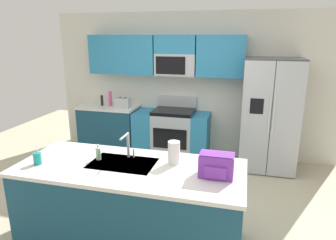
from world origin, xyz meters
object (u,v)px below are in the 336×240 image
at_px(bottle_pink, 110,98).
at_px(drink_cup_teal, 37,158).
at_px(pepper_mill, 102,100).
at_px(range_oven, 172,134).
at_px(soap_dispenser, 98,153).
at_px(backpack, 216,165).
at_px(sink_faucet, 128,143).
at_px(refrigerator, 269,115).
at_px(toaster, 123,103).
at_px(paper_towel_roll, 174,153).

bearing_deg(bottle_pink, drink_cup_teal, -80.79).
height_order(pepper_mill, drink_cup_teal, drink_cup_teal).
xyz_separation_m(range_oven, pepper_mill, (-1.37, -0.00, 0.55)).
distance_m(range_oven, soap_dispenser, 2.46).
distance_m(drink_cup_teal, soap_dispenser, 0.61).
bearing_deg(soap_dispenser, backpack, -3.88).
xyz_separation_m(sink_faucet, drink_cup_teal, (-0.84, -0.39, -0.10)).
bearing_deg(sink_faucet, bottle_pink, 119.15).
bearing_deg(refrigerator, backpack, -104.57).
distance_m(toaster, pepper_mill, 0.45).
bearing_deg(pepper_mill, sink_faucet, -57.60).
height_order(pepper_mill, paper_towel_roll, paper_towel_roll).
relative_size(toaster, bottle_pink, 1.00).
bearing_deg(pepper_mill, bottle_pink, 5.96).
relative_size(pepper_mill, drink_cup_teal, 0.80).
distance_m(range_oven, sink_faucet, 2.36).
distance_m(range_oven, backpack, 2.75).
distance_m(soap_dispenser, paper_towel_roll, 0.82).
distance_m(pepper_mill, soap_dispenser, 2.65).
height_order(toaster, sink_faucet, sink_faucet).
distance_m(drink_cup_teal, backpack, 1.82).
xyz_separation_m(bottle_pink, backpack, (2.25, -2.49, -0.02)).
relative_size(range_oven, sink_faucet, 4.82).
height_order(range_oven, paper_towel_roll, paper_towel_roll).
height_order(bottle_pink, drink_cup_teal, bottle_pink).
xyz_separation_m(range_oven, drink_cup_teal, (-0.77, -2.66, 0.52)).
height_order(pepper_mill, bottle_pink, bottle_pink).
height_order(sink_faucet, drink_cup_teal, sink_faucet).
xyz_separation_m(soap_dispenser, paper_towel_roll, (0.81, 0.10, 0.05)).
bearing_deg(drink_cup_teal, bottle_pink, 99.21).
distance_m(drink_cup_teal, paper_towel_roll, 1.41).
height_order(range_oven, sink_faucet, sink_faucet).
bearing_deg(soap_dispenser, paper_towel_roll, 7.13).
bearing_deg(pepper_mill, range_oven, 0.10).
bearing_deg(paper_towel_roll, drink_cup_teal, -164.69).
xyz_separation_m(sink_faucet, backpack, (0.97, -0.20, -0.05)).
distance_m(sink_faucet, soap_dispenser, 0.33).
height_order(pepper_mill, backpack, backpack).
xyz_separation_m(range_oven, toaster, (-0.92, -0.05, 0.55)).
bearing_deg(soap_dispenser, pepper_mill, 115.70).
height_order(refrigerator, paper_towel_roll, refrigerator).
distance_m(toaster, bottle_pink, 0.29).
distance_m(range_oven, drink_cup_teal, 2.82).
height_order(range_oven, drink_cup_teal, drink_cup_teal).
xyz_separation_m(toaster, sink_faucet, (1.00, -2.22, 0.08)).
bearing_deg(drink_cup_teal, backpack, 5.83).
bearing_deg(sink_faucet, drink_cup_teal, -155.40).
bearing_deg(pepper_mill, paper_towel_roll, -49.44).
relative_size(range_oven, toaster, 4.86).
bearing_deg(refrigerator, soap_dispenser, -129.14).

